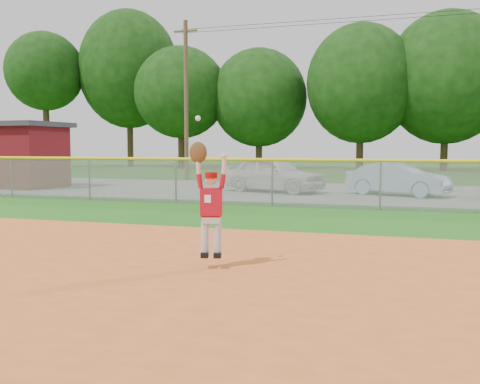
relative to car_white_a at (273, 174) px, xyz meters
name	(u,v)px	position (x,y,z in m)	size (l,w,h in m)	color
ground	(103,283)	(1.19, -15.08, -0.77)	(120.00, 120.00, 0.00)	#1F5C15
parking_strip	(306,191)	(1.19, 0.92, -0.76)	(44.00, 10.00, 0.03)	gray
car_white_a	(273,174)	(0.00, 0.00, 0.00)	(1.75, 4.35, 1.48)	white
car_blue	(398,179)	(4.96, -0.10, -0.11)	(1.34, 3.84, 1.27)	#8CABD1
utility_shed	(20,155)	(-11.76, -1.02, 0.77)	(4.23, 3.41, 3.02)	#540C10
outfield_fence	(272,179)	(1.19, -5.08, 0.11)	(40.06, 0.10, 1.55)	gray
power_lines	(346,93)	(2.19, 6.92, 3.91)	(19.40, 0.24, 9.00)	#4C3823
tree_line	(367,76)	(2.15, 22.83, 6.76)	(62.37, 13.00, 14.43)	#422D1C
ballplayer	(209,200)	(2.35, -13.89, 0.32)	(0.59, 0.30, 2.18)	silver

